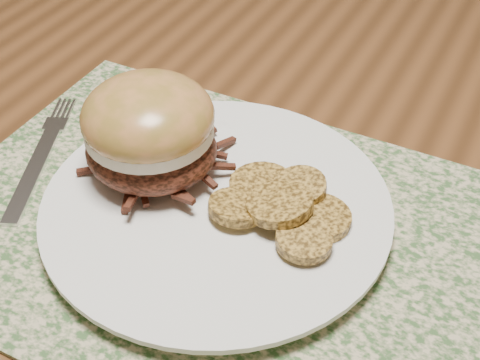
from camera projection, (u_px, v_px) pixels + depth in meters
name	position (u px, v px, depth m)	size (l,w,h in m)	color
dining_table	(202.00, 98.00, 0.81)	(1.50, 0.90, 0.75)	brown
placemat	(216.00, 229.00, 0.53)	(0.45, 0.33, 0.00)	#3B5E30
dinner_plate	(217.00, 208.00, 0.53)	(0.26, 0.26, 0.02)	white
pork_sandwich	(149.00, 130.00, 0.53)	(0.13, 0.12, 0.08)	black
roasted_potatoes	(283.00, 205.00, 0.51)	(0.12, 0.11, 0.03)	#B98936
fork	(42.00, 155.00, 0.59)	(0.08, 0.17, 0.00)	silver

